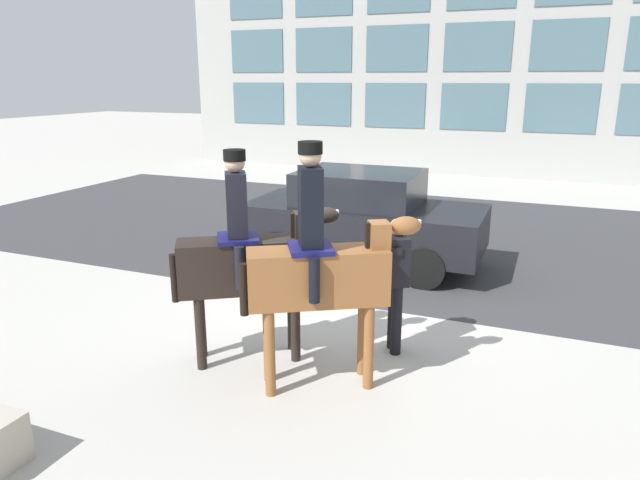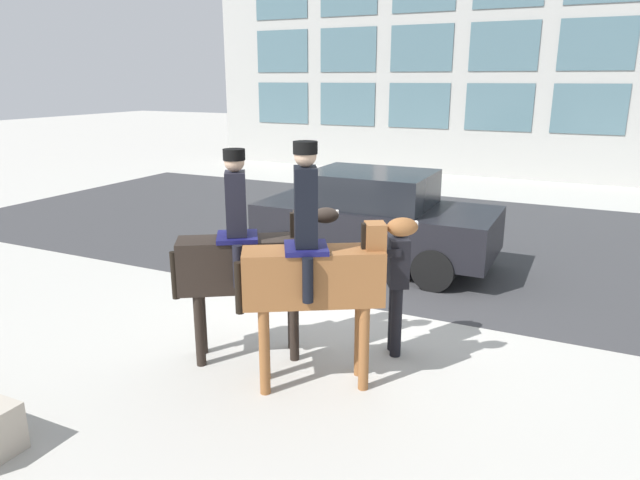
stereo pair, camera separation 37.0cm
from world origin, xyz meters
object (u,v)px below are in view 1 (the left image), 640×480
Objects in this scene: mounted_horse_lead at (248,258)px; pedestrian_bystander at (395,275)px; street_car_near_lane at (363,217)px; mounted_horse_companion at (321,268)px.

mounted_horse_lead reaches higher than pedestrian_bystander.
mounted_horse_companion is at bearing -77.87° from street_car_near_lane.
mounted_horse_companion reaches higher than mounted_horse_lead.
mounted_horse_lead is 1.72m from pedestrian_bystander.
street_car_near_lane is (-0.89, 4.16, -0.47)m from mounted_horse_companion.
pedestrian_bystander is (0.52, 1.04, -0.34)m from mounted_horse_companion.
mounted_horse_lead is 1.01m from mounted_horse_companion.
mounted_horse_companion is at bearing -46.26° from mounted_horse_lead.
mounted_horse_lead is at bearing -0.38° from pedestrian_bystander.
street_car_near_lane is (-1.41, 3.12, -0.13)m from pedestrian_bystander.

